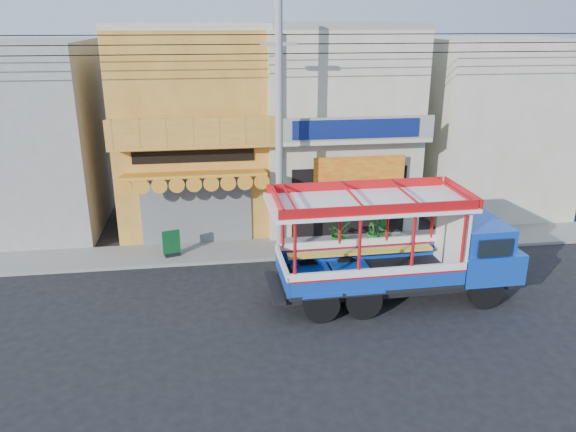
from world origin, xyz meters
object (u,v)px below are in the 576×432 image
object	(u,v)px
utility_pole	(283,122)
songthaew_truck	(412,247)
green_sign	(172,245)
potted_plant_b	(385,233)
potted_plant_a	(339,233)
potted_plant_c	(373,231)

from	to	relation	value
utility_pole	songthaew_truck	bearing A→B (deg)	-46.57
songthaew_truck	green_sign	xyz separation A→B (m)	(-7.61, 4.16, -1.19)
songthaew_truck	potted_plant_b	world-z (taller)	songthaew_truck
green_sign	potted_plant_a	size ratio (longest dim) A/B	0.99
songthaew_truck	potted_plant_c	bearing A→B (deg)	88.85
utility_pole	potted_plant_a	xyz separation A→B (m)	(2.21, 0.56, -4.41)
utility_pole	green_sign	distance (m)	6.10
utility_pole	potted_plant_c	distance (m)	5.74
songthaew_truck	potted_plant_b	distance (m)	4.24
potted_plant_a	potted_plant_c	bearing A→B (deg)	-34.81
utility_pole	green_sign	xyz separation A→B (m)	(-4.10, 0.45, -4.50)
utility_pole	songthaew_truck	distance (m)	6.09
songthaew_truck	green_sign	distance (m)	8.76
potted_plant_c	potted_plant_a	bearing A→B (deg)	-90.66
potted_plant_b	songthaew_truck	bearing A→B (deg)	119.93
green_sign	potted_plant_c	xyz separation A→B (m)	(7.70, 0.20, 0.07)
utility_pole	potted_plant_b	xyz separation A→B (m)	(3.98, 0.35, -4.42)
utility_pole	potted_plant_c	bearing A→B (deg)	10.16
potted_plant_b	potted_plant_c	xyz separation A→B (m)	(-0.37, 0.29, -0.01)
potted_plant_a	potted_plant_c	distance (m)	1.39
potted_plant_a	potted_plant_b	world-z (taller)	potted_plant_a
potted_plant_a	potted_plant_b	distance (m)	1.78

